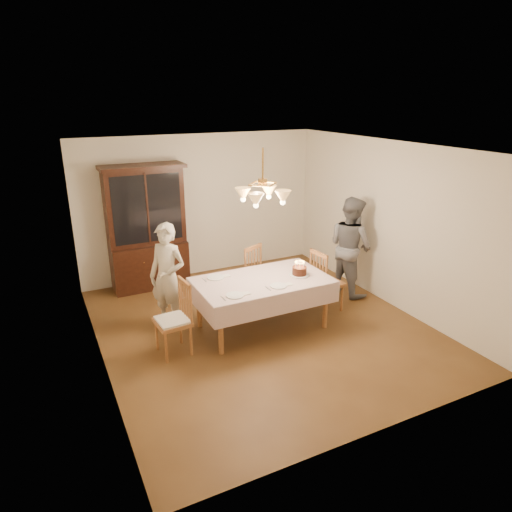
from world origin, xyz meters
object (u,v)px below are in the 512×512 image
chair_far_side (245,276)px  china_hutch (147,230)px  elderly_woman (168,277)px  birthday_cake (299,271)px  dining_table (262,284)px

chair_far_side → china_hutch: bearing=133.1°
elderly_woman → birthday_cake: elderly_woman is taller
dining_table → china_hutch: china_hutch is taller
elderly_woman → china_hutch: bearing=135.7°
china_hutch → birthday_cake: bearing=-55.0°
dining_table → china_hutch: 2.53m
chair_far_side → elderly_woman: bearing=-166.8°
dining_table → birthday_cake: size_ratio=6.33×
dining_table → chair_far_side: (0.16, 0.93, -0.24)m
china_hutch → birthday_cake: china_hutch is taller
dining_table → chair_far_side: chair_far_side is taller
chair_far_side → dining_table: bearing=-99.6°
china_hutch → chair_far_side: size_ratio=2.16×
chair_far_side → elderly_woman: (-1.36, -0.32, 0.35)m
chair_far_side → birthday_cake: chair_far_side is taller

